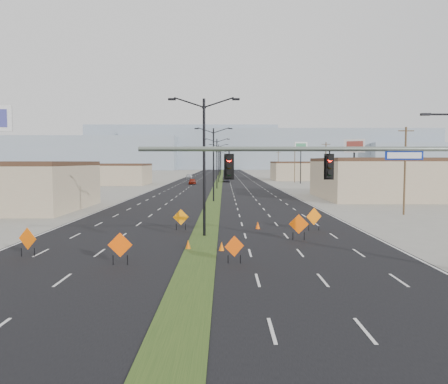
{
  "coord_description": "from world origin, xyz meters",
  "views": [
    {
      "loc": [
        1.46,
        -19.74,
        5.48
      ],
      "look_at": [
        1.44,
        12.81,
        3.2
      ],
      "focal_mm": 35.0,
      "sensor_mm": 36.0,
      "label": 1
    }
  ],
  "objects_px": {
    "construction_sign_2": "(181,218)",
    "pole_sign_east_near": "(354,151)",
    "streetlight_5": "(220,162)",
    "streetlight_6": "(221,162)",
    "construction_sign_0": "(28,240)",
    "pole_sign_east_far": "(301,149)",
    "streetlight_0": "(204,162)",
    "construction_sign_5": "(314,217)",
    "cone_2": "(258,225)",
    "construction_sign_4": "(299,225)",
    "cone_1": "(222,246)",
    "streetlight_3": "(219,162)",
    "car_far": "(189,176)",
    "car_left": "(192,181)",
    "cone_3": "(182,213)",
    "car_mid": "(226,179)",
    "cone_0": "(188,245)",
    "construction_sign_3": "(234,247)",
    "streetlight_2": "(217,162)",
    "construction_sign_1": "(120,246)",
    "streetlight_4": "(220,162)",
    "streetlight_1": "(214,162)",
    "signal_mast": "(366,175)"
  },
  "relations": [
    {
      "from": "cone_0",
      "to": "pole_sign_east_far",
      "type": "height_order",
      "value": "pole_sign_east_far"
    },
    {
      "from": "construction_sign_3",
      "to": "streetlight_6",
      "type": "bearing_deg",
      "value": 66.47
    },
    {
      "from": "streetlight_2",
      "to": "streetlight_6",
      "type": "relative_size",
      "value": 1.0
    },
    {
      "from": "streetlight_4",
      "to": "construction_sign_5",
      "type": "bearing_deg",
      "value": -85.53
    },
    {
      "from": "construction_sign_1",
      "to": "car_mid",
      "type": "bearing_deg",
      "value": 86.88
    },
    {
      "from": "pole_sign_east_far",
      "to": "construction_sign_1",
      "type": "bearing_deg",
      "value": -120.37
    },
    {
      "from": "car_left",
      "to": "construction_sign_2",
      "type": "relative_size",
      "value": 2.45
    },
    {
      "from": "construction_sign_3",
      "to": "cone_1",
      "type": "height_order",
      "value": "construction_sign_3"
    },
    {
      "from": "cone_2",
      "to": "pole_sign_east_near",
      "type": "bearing_deg",
      "value": 59.62
    },
    {
      "from": "streetlight_6",
      "to": "cone_0",
      "type": "height_order",
      "value": "streetlight_6"
    },
    {
      "from": "construction_sign_0",
      "to": "signal_mast",
      "type": "bearing_deg",
      "value": 12.06
    },
    {
      "from": "streetlight_5",
      "to": "pole_sign_east_far",
      "type": "xyz_separation_m",
      "value": [
        20.52,
        -62.99,
        3.06
      ]
    },
    {
      "from": "construction_sign_2",
      "to": "cone_0",
      "type": "height_order",
      "value": "construction_sign_2"
    },
    {
      "from": "construction_sign_1",
      "to": "construction_sign_2",
      "type": "bearing_deg",
      "value": 80.74
    },
    {
      "from": "car_far",
      "to": "car_left",
      "type": "bearing_deg",
      "value": -88.67
    },
    {
      "from": "construction_sign_4",
      "to": "construction_sign_5",
      "type": "distance_m",
      "value": 4.55
    },
    {
      "from": "car_mid",
      "to": "streetlight_3",
      "type": "bearing_deg",
      "value": -163.73
    },
    {
      "from": "streetlight_4",
      "to": "car_mid",
      "type": "xyz_separation_m",
      "value": [
        2.0,
        -27.19,
        -4.68
      ]
    },
    {
      "from": "streetlight_0",
      "to": "pole_sign_east_far",
      "type": "relative_size",
      "value": 0.97
    },
    {
      "from": "construction_sign_4",
      "to": "construction_sign_3",
      "type": "bearing_deg",
      "value": -115.86
    },
    {
      "from": "car_mid",
      "to": "cone_3",
      "type": "relative_size",
      "value": 6.59
    },
    {
      "from": "construction_sign_1",
      "to": "car_far",
      "type": "bearing_deg",
      "value": 93.38
    },
    {
      "from": "streetlight_2",
      "to": "pole_sign_east_near",
      "type": "height_order",
      "value": "streetlight_2"
    },
    {
      "from": "streetlight_0",
      "to": "construction_sign_1",
      "type": "bearing_deg",
      "value": -114.17
    },
    {
      "from": "car_left",
      "to": "pole_sign_east_near",
      "type": "relative_size",
      "value": 0.48
    },
    {
      "from": "streetlight_5",
      "to": "streetlight_6",
      "type": "xyz_separation_m",
      "value": [
        0.0,
        28.0,
        0.0
      ]
    },
    {
      "from": "construction_sign_0",
      "to": "pole_sign_east_far",
      "type": "xyz_separation_m",
      "value": [
        30.36,
        83.99,
        7.48
      ]
    },
    {
      "from": "streetlight_0",
      "to": "construction_sign_4",
      "type": "bearing_deg",
      "value": -13.88
    },
    {
      "from": "streetlight_1",
      "to": "streetlight_6",
      "type": "xyz_separation_m",
      "value": [
        0.0,
        140.0,
        0.0
      ]
    },
    {
      "from": "streetlight_2",
      "to": "construction_sign_1",
      "type": "relative_size",
      "value": 5.77
    },
    {
      "from": "car_far",
      "to": "pole_sign_east_near",
      "type": "relative_size",
      "value": 0.56
    },
    {
      "from": "streetlight_6",
      "to": "cone_2",
      "type": "relative_size",
      "value": 16.41
    },
    {
      "from": "streetlight_3",
      "to": "pole_sign_east_near",
      "type": "bearing_deg",
      "value": -69.69
    },
    {
      "from": "cone_2",
      "to": "pole_sign_east_near",
      "type": "height_order",
      "value": "pole_sign_east_near"
    },
    {
      "from": "cone_1",
      "to": "cone_2",
      "type": "distance_m",
      "value": 9.21
    },
    {
      "from": "construction_sign_4",
      "to": "cone_2",
      "type": "xyz_separation_m",
      "value": [
        -2.46,
        5.1,
        -0.77
      ]
    },
    {
      "from": "pole_sign_east_near",
      "to": "cone_2",
      "type": "bearing_deg",
      "value": -97.09
    },
    {
      "from": "streetlight_0",
      "to": "streetlight_4",
      "type": "height_order",
      "value": "same"
    },
    {
      "from": "streetlight_5",
      "to": "construction_sign_2",
      "type": "relative_size",
      "value": 5.94
    },
    {
      "from": "streetlight_0",
      "to": "construction_sign_5",
      "type": "relative_size",
      "value": 5.48
    },
    {
      "from": "car_left",
      "to": "pole_sign_east_far",
      "type": "relative_size",
      "value": 0.4
    },
    {
      "from": "cone_2",
      "to": "pole_sign_east_far",
      "type": "bearing_deg",
      "value": 77.48
    },
    {
      "from": "streetlight_5",
      "to": "streetlight_3",
      "type": "bearing_deg",
      "value": -90.0
    },
    {
      "from": "pole_sign_east_near",
      "to": "streetlight_1",
      "type": "bearing_deg",
      "value": -150.29
    },
    {
      "from": "cone_3",
      "to": "construction_sign_0",
      "type": "bearing_deg",
      "value": -111.22
    },
    {
      "from": "streetlight_0",
      "to": "construction_sign_3",
      "type": "xyz_separation_m",
      "value": [
        2.0,
        -8.66,
        -4.53
      ]
    },
    {
      "from": "construction_sign_2",
      "to": "pole_sign_east_near",
      "type": "height_order",
      "value": "pole_sign_east_near"
    },
    {
      "from": "car_far",
      "to": "cone_1",
      "type": "xyz_separation_m",
      "value": [
        11.12,
        -113.92,
        -0.42
      ]
    },
    {
      "from": "streetlight_5",
      "to": "car_far",
      "type": "height_order",
      "value": "streetlight_5"
    },
    {
      "from": "streetlight_5",
      "to": "pole_sign_east_far",
      "type": "height_order",
      "value": "pole_sign_east_far"
    }
  ]
}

